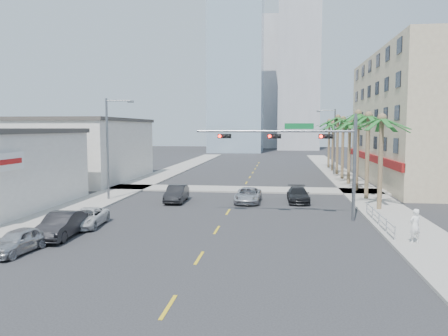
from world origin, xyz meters
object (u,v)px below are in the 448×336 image
object	(u,v)px
car_lane_center	(248,195)
car_parked_mid	(61,225)
car_parked_near	(18,241)
car_lane_left	(177,194)
car_lane_right	(298,195)
car_parked_far	(87,218)
traffic_signal_mast	(307,148)
pedestrian	(415,226)

from	to	relation	value
car_lane_center	car_parked_mid	bearing A→B (deg)	-125.47
car_parked_mid	car_lane_center	size ratio (longest dim) A/B	0.97
car_parked_near	car_lane_left	bearing A→B (deg)	82.10
car_parked_mid	car_lane_right	xyz separation A→B (m)	(14.28, 14.25, -0.08)
car_parked_far	car_lane_right	size ratio (longest dim) A/B	0.94
car_lane_right	car_parked_near	bearing A→B (deg)	-132.22
car_lane_right	car_parked_far	bearing A→B (deg)	-143.09
traffic_signal_mast	car_lane_center	world-z (taller)	traffic_signal_mast
traffic_signal_mast	car_lane_left	xyz separation A→B (m)	(-10.78, 6.03, -4.34)
traffic_signal_mast	car_parked_far	world-z (taller)	traffic_signal_mast
car_parked_far	car_parked_mid	bearing A→B (deg)	-99.07
car_parked_near	car_parked_far	size ratio (longest dim) A/B	0.88
car_parked_mid	car_lane_left	world-z (taller)	car_parked_mid
traffic_signal_mast	car_lane_right	bearing A→B (deg)	92.25
traffic_signal_mast	car_lane_center	distance (m)	9.06
traffic_signal_mast	car_parked_near	bearing A→B (deg)	-145.88
car_lane_right	pedestrian	world-z (taller)	pedestrian
traffic_signal_mast	car_lane_center	xyz separation A→B (m)	(-4.58, 6.45, -4.42)
car_lane_center	pedestrian	size ratio (longest dim) A/B	2.44
car_lane_left	pedestrian	bearing A→B (deg)	-39.28
car_parked_mid	car_lane_right	distance (m)	20.18
car_parked_near	car_lane_left	size ratio (longest dim) A/B	0.85
traffic_signal_mast	car_parked_near	distance (m)	18.87
car_parked_far	pedestrian	distance (m)	19.95
car_parked_far	pedestrian	size ratio (longest dim) A/B	2.24
car_lane_left	car_parked_near	bearing A→B (deg)	-107.48
car_parked_mid	car_parked_far	xyz separation A→B (m)	(0.22, 2.96, -0.15)
car_lane_center	pedestrian	bearing A→B (deg)	-50.32
traffic_signal_mast	car_parked_near	xyz separation A→B (m)	(-15.18, -10.29, -4.43)
car_parked_near	car_parked_far	bearing A→B (deg)	89.54
pedestrian	car_parked_far	bearing A→B (deg)	-31.29
car_parked_far	car_lane_right	bearing A→B (deg)	33.98
car_parked_near	car_parked_far	xyz separation A→B (m)	(0.84, 6.24, -0.05)
traffic_signal_mast	car_parked_far	size ratio (longest dim) A/B	2.63
car_parked_far	traffic_signal_mast	bearing A→B (deg)	10.97
pedestrian	traffic_signal_mast	bearing A→B (deg)	-73.59
car_parked_near	car_parked_far	distance (m)	6.29
car_parked_mid	car_lane_left	bearing A→B (deg)	70.44
car_parked_mid	car_lane_left	distance (m)	13.58
car_parked_mid	car_lane_center	xyz separation A→B (m)	(9.99, 13.46, -0.10)
car_parked_mid	car_lane_center	distance (m)	16.76
traffic_signal_mast	car_parked_mid	size ratio (longest dim) A/B	2.49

